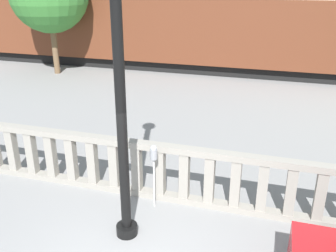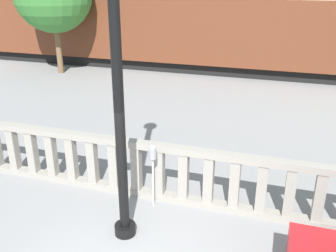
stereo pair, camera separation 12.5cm
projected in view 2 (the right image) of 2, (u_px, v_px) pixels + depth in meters
balustrade at (171, 174)px, 8.07m from camera, size 15.63×0.24×1.32m
lamppost at (116, 59)px, 5.97m from camera, size 0.43×0.43×6.04m
parking_meter at (153, 158)px, 7.66m from camera, size 0.16×0.16×1.45m
train_near at (197, 32)px, 19.27m from camera, size 23.49×3.07×4.25m
train_far at (282, 10)px, 31.96m from camera, size 25.23×2.77×4.27m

